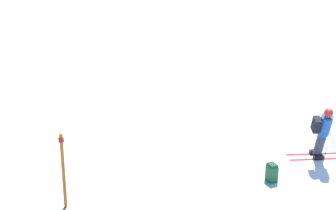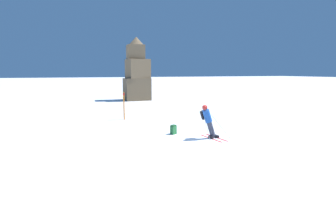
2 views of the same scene
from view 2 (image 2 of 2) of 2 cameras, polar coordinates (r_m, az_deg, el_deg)
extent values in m
plane|color=white|center=(13.20, 7.27, -7.42)|extent=(300.00, 300.00, 0.00)
cube|color=red|center=(13.42, 9.29, -7.18)|extent=(0.32, 1.70, 0.01)
cube|color=red|center=(13.64, 10.50, -6.97)|extent=(0.32, 1.70, 0.01)
cube|color=black|center=(13.41, 9.30, -6.91)|extent=(0.18, 0.30, 0.12)
cube|color=black|center=(13.63, 10.50, -6.71)|extent=(0.18, 0.30, 0.12)
cylinder|color=#2D3342|center=(13.31, 9.33, -5.12)|extent=(0.55, 0.33, 0.84)
cylinder|color=#194799|center=(13.03, 8.53, -2.36)|extent=(0.58, 0.41, 0.71)
sphere|color=tan|center=(12.89, 8.04, -0.66)|extent=(0.32, 0.26, 0.29)
sphere|color=#AD231E|center=(12.88, 8.01, -0.55)|extent=(0.37, 0.30, 0.33)
cube|color=black|center=(13.23, 7.82, -2.08)|extent=(0.43, 0.23, 0.51)
cylinder|color=#B7B7BC|center=(12.80, 8.58, -5.45)|extent=(0.09, 0.52, 1.08)
cylinder|color=#B7B7BC|center=(13.30, 11.47, -4.70)|extent=(0.93, 0.41, 1.23)
cube|color=brown|center=(31.17, -6.78, 3.44)|extent=(2.89, 2.45, 2.57)
cube|color=brown|center=(31.05, -6.60, 7.84)|extent=(2.67, 2.46, 2.20)
cube|color=brown|center=(31.22, -7.09, 11.34)|extent=(2.11, 2.02, 1.62)
cone|color=brown|center=(31.30, -6.94, 13.70)|extent=(1.73, 1.73, 0.96)
cube|color=#236633|center=(14.11, 1.19, -5.48)|extent=(0.37, 0.33, 0.44)
cube|color=#1A4C26|center=(14.05, 1.19, -4.49)|extent=(0.33, 0.30, 0.06)
cylinder|color=orange|center=(18.46, -9.56, -0.19)|extent=(0.08, 0.08, 1.94)
cylinder|color=red|center=(18.37, -9.62, 2.35)|extent=(0.13, 0.13, 0.10)
camera|label=1|loc=(17.47, -51.71, 16.95)|focal=60.00mm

